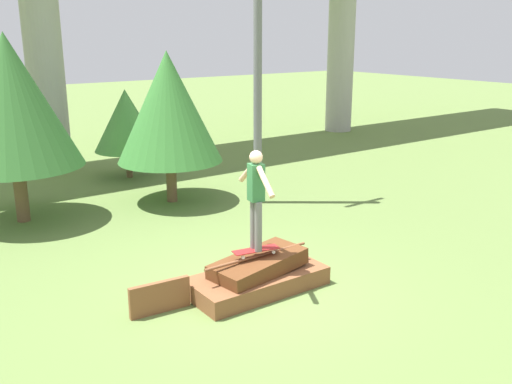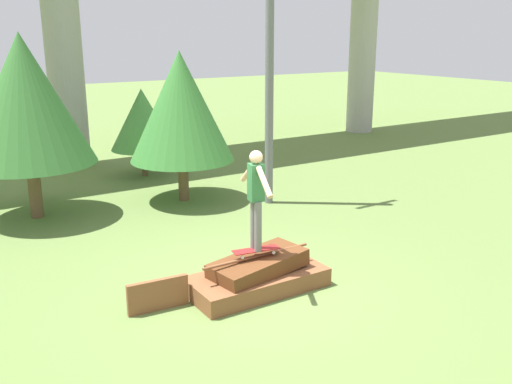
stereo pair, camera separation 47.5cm
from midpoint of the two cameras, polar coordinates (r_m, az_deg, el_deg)
name	(u,v)px [view 1 (the left image)]	position (r m, az deg, el deg)	size (l,w,h in m)	color
ground_plane	(257,289)	(9.51, -1.32, -9.73)	(80.00, 80.00, 0.00)	olive
scrap_pile	(258,276)	(9.42, -1.30, -8.39)	(2.28, 1.06, 0.61)	brown
scrap_plank_loose	(160,297)	(8.86, -11.14, -10.30)	(0.95, 0.16, 0.49)	brown
skateboard	(256,250)	(9.25, -1.48, -5.84)	(0.80, 0.36, 0.09)	maroon
skater	(256,193)	(8.95, -1.52, -0.13)	(0.31, 1.18, 1.63)	slate
utility_pole	(258,45)	(13.59, -0.86, 14.45)	(1.30, 0.20, 7.33)	slate
tree_behind_left	(10,101)	(13.38, -24.31, 8.26)	(2.87, 2.87, 4.11)	brown
tree_behind_right	(126,120)	(16.78, -13.64, 6.98)	(1.88, 1.88, 2.55)	brown
tree_mid_back	(168,107)	(13.99, -9.73, 8.35)	(2.55, 2.55, 3.68)	brown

